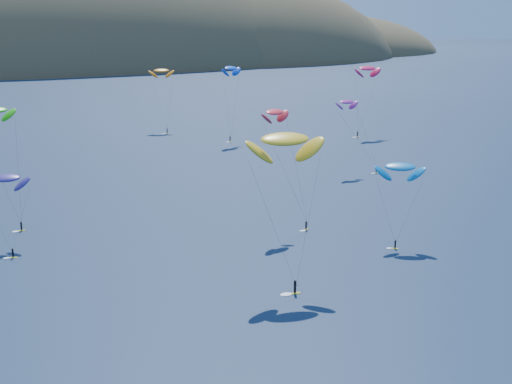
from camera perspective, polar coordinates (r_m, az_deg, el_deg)
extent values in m
ellipsoid|color=#3D3526|center=(598.93, -18.07, 8.61)|extent=(600.00, 300.00, 210.00)
ellipsoid|color=#3D3526|center=(617.90, -2.78, 9.75)|extent=(320.00, 220.00, 156.00)
ellipsoid|color=#3D3526|center=(705.31, 5.25, 10.64)|extent=(240.00, 180.00, 84.00)
cube|color=yellow|center=(106.63, 3.13, -8.10)|extent=(1.71, 0.68, 0.09)
cylinder|color=black|center=(106.24, 3.14, -7.58)|extent=(0.39, 0.39, 1.77)
sphere|color=#8C6047|center=(105.86, 3.15, -7.07)|extent=(0.30, 0.30, 0.30)
ellipsoid|color=gold|center=(108.43, 2.33, 4.26)|extent=(12.34, 6.87, 6.56)
cube|color=yellow|center=(142.67, -18.24, -2.95)|extent=(1.46, 0.63, 0.08)
cylinder|color=black|center=(142.42, -18.26, -2.61)|extent=(0.33, 0.33, 1.51)
sphere|color=#8C6047|center=(142.18, -18.29, -2.27)|extent=(0.25, 0.25, 0.25)
cube|color=yellow|center=(226.87, -2.09, 4.06)|extent=(1.43, 1.08, 0.08)
cylinder|color=black|center=(226.71, -2.09, 4.28)|extent=(0.33, 0.33, 1.51)
sphere|color=#8C6047|center=(226.56, -2.09, 4.49)|extent=(0.25, 0.25, 0.25)
ellipsoid|color=#043DCC|center=(228.54, -2.03, 9.88)|extent=(9.25, 7.69, 4.71)
cube|color=yellow|center=(127.94, 11.06, -4.46)|extent=(1.25, 0.95, 0.07)
cylinder|color=black|center=(127.69, 11.08, -4.13)|extent=(0.29, 0.29, 1.33)
sphere|color=#8C6047|center=(127.45, 11.09, -3.80)|extent=(0.22, 0.22, 0.22)
ellipsoid|color=#045FAB|center=(129.74, 11.45, 2.00)|extent=(9.24, 7.69, 4.70)
cube|color=yellow|center=(185.65, 9.58, 1.52)|extent=(1.28, 0.50, 0.07)
cylinder|color=black|center=(185.48, 9.59, 1.76)|extent=(0.29, 0.29, 1.33)
sphere|color=#8C6047|center=(185.31, 9.60, 1.99)|extent=(0.22, 0.22, 0.22)
ellipsoid|color=#7D1E84|center=(185.38, 7.26, 7.17)|extent=(6.83, 3.78, 3.64)
cube|color=yellow|center=(237.29, 8.11, 4.38)|extent=(1.56, 0.60, 0.08)
cylinder|color=black|center=(237.13, 8.12, 4.61)|extent=(0.36, 0.36, 1.63)
sphere|color=#8C6047|center=(236.97, 8.13, 4.83)|extent=(0.27, 0.27, 0.27)
ellipsoid|color=#CA1149|center=(242.05, 8.90, 9.76)|extent=(10.36, 5.63, 5.54)
cube|color=yellow|center=(136.48, 4.02, -3.01)|extent=(1.36, 0.89, 0.07)
cylinder|color=black|center=(136.24, 4.03, -2.68)|extent=(0.31, 0.31, 1.41)
sphere|color=#8C6047|center=(136.00, 4.03, -2.35)|extent=(0.24, 0.24, 0.24)
ellipsoid|color=red|center=(135.88, 1.51, 6.42)|extent=(7.57, 5.72, 3.83)
cube|color=yellow|center=(127.93, -18.86, -4.99)|extent=(1.36, 0.67, 0.07)
cylinder|color=black|center=(127.67, -18.89, -4.64)|extent=(0.31, 0.31, 1.40)
sphere|color=#8C6047|center=(127.42, -18.91, -4.30)|extent=(0.23, 0.23, 0.23)
ellipsoid|color=navy|center=(134.16, -19.41, 1.06)|extent=(8.58, 5.41, 4.43)
cube|color=yellow|center=(243.46, -7.12, 4.67)|extent=(1.44, 0.68, 0.08)
cylinder|color=black|center=(243.31, -7.12, 4.87)|extent=(0.32, 0.32, 1.48)
sphere|color=#8C6047|center=(243.17, -7.13, 5.07)|extent=(0.25, 0.25, 0.25)
ellipsoid|color=#C3690E|center=(252.51, -7.58, 9.62)|extent=(8.83, 5.46, 4.58)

